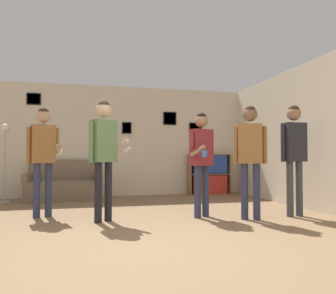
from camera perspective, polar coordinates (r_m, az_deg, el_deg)
The scene contains 12 objects.
ground_plane at distance 3.61m, azimuth -1.83°, elevation -17.30°, with size 20.00×20.00×0.00m, color #846647.
wall_back at distance 8.17m, azimuth -8.47°, elevation 1.07°, with size 8.70×0.08×2.70m.
wall_right at distance 6.95m, azimuth 20.57°, elevation 1.58°, with size 0.06×7.10×2.70m.
couch at distance 7.77m, azimuth -17.71°, elevation -6.57°, with size 1.64×0.80×0.89m.
bookshelf at distance 8.46m, azimuth 7.16°, elevation -4.73°, with size 1.08×0.30×1.03m.
floor_lamp at distance 7.66m, azimuth -26.52°, elevation -0.70°, with size 0.28×0.28×1.66m.
person_player_foreground_left at distance 5.64m, azimuth -20.93°, elevation -0.32°, with size 0.57×0.43×1.76m.
person_player_foreground_center at distance 4.98m, azimuth -11.14°, elevation 0.18°, with size 0.61×0.38×1.81m.
person_watcher_holding_cup at distance 5.29m, azimuth 5.87°, elevation -1.01°, with size 0.46×0.55×1.68m.
person_spectator_near_bookshelf at distance 5.22m, azimuth 14.14°, elevation -0.31°, with size 0.45×0.34×1.76m.
person_spectator_far_right at distance 5.72m, azimuth 21.11°, elevation 0.03°, with size 0.50×0.23×1.81m.
bottle_on_floor at distance 7.11m, azimuth -22.27°, elevation -8.45°, with size 0.06×0.06×0.29m.
Camera 1 is at (-0.70, -3.40, 0.98)m, focal length 35.00 mm.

